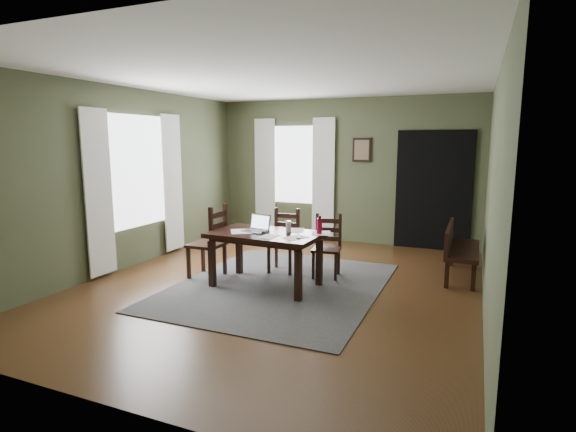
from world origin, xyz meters
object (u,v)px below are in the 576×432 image
at_px(dining_table, 266,239).
at_px(laptop, 258,227).
at_px(bench, 458,246).
at_px(chair_back_left, 284,241).
at_px(chair_back_right, 327,247).
at_px(chair_end, 210,243).
at_px(water_bottle, 319,226).

distance_m(dining_table, laptop, 0.20).
distance_m(bench, laptop, 2.84).
distance_m(dining_table, bench, 2.72).
bearing_deg(chair_back_left, chair_back_right, -5.04).
height_order(dining_table, chair_end, chair_end).
xyz_separation_m(dining_table, chair_back_left, (-0.06, 0.75, -0.19)).
height_order(bench, laptop, laptop).
relative_size(bench, water_bottle, 5.60).
bearing_deg(bench, chair_back_left, 105.98).
bearing_deg(laptop, chair_back_right, 54.78).
xyz_separation_m(bench, laptop, (-2.45, -1.39, 0.34)).
distance_m(dining_table, water_bottle, 0.73).
relative_size(chair_back_right, water_bottle, 3.71).
height_order(dining_table, chair_back_right, chair_back_right).
bearing_deg(chair_back_right, dining_table, -137.89).
xyz_separation_m(chair_back_left, laptop, (-0.07, -0.71, 0.34)).
distance_m(chair_back_left, water_bottle, 1.02).
bearing_deg(chair_back_left, dining_table, -89.73).
bearing_deg(chair_back_left, laptop, -100.50).
height_order(chair_back_left, water_bottle, water_bottle).
xyz_separation_m(dining_table, laptop, (-0.14, 0.04, 0.15)).
xyz_separation_m(dining_table, chair_back_right, (0.60, 0.74, -0.21)).
bearing_deg(laptop, chair_end, -169.67).
bearing_deg(water_bottle, chair_back_right, 97.74).
relative_size(chair_back_left, laptop, 2.53).
bearing_deg(chair_back_left, bench, 11.46).
bearing_deg(bench, chair_end, 113.35).
height_order(chair_back_left, chair_back_right, chair_back_left).
height_order(chair_back_right, laptop, laptop).
bearing_deg(water_bottle, dining_table, -165.76).
bearing_deg(chair_end, dining_table, 86.19).
xyz_separation_m(chair_end, bench, (3.20, 1.38, -0.06)).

